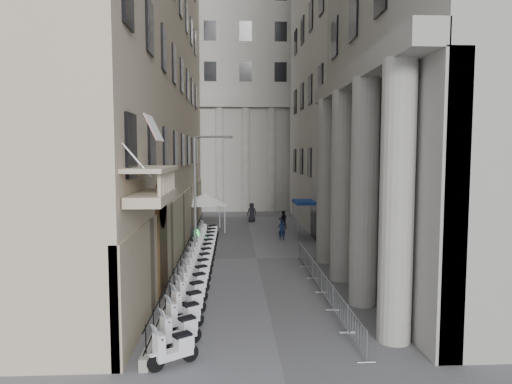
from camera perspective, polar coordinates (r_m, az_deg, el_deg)
far_building at (r=58.28m, az=-1.46°, el=12.99°), size 22.00×10.00×30.00m
iron_fence at (r=28.62m, az=-8.53°, el=-8.85°), size 0.30×28.00×1.40m
blue_awning at (r=36.75m, az=6.02°, el=-5.76°), size 1.60×3.00×3.00m
flag at (r=16.34m, az=-12.10°, el=-19.66°), size 1.00×1.40×8.20m
scooter_0 at (r=15.72m, az=-10.19°, el=-20.66°), size 1.48×1.24×1.50m
scooter_1 at (r=17.05m, az=-9.54°, el=-18.54°), size 1.48×1.24×1.50m
scooter_2 at (r=18.41m, az=-8.99°, el=-16.73°), size 1.48×1.24×1.50m
scooter_3 at (r=19.78m, az=-8.53°, el=-15.16°), size 1.48×1.24×1.50m
scooter_4 at (r=21.16m, az=-8.13°, el=-13.80°), size 1.48×1.24×1.50m
scooter_5 at (r=22.56m, az=-7.79°, el=-12.61°), size 1.48×1.24×1.50m
scooter_6 at (r=23.97m, az=-7.48°, el=-11.55°), size 1.48×1.24×1.50m
scooter_7 at (r=25.38m, az=-7.22°, el=-10.62°), size 1.48×1.24×1.50m
scooter_8 at (r=26.80m, az=-6.98°, el=-9.78°), size 1.48×1.24×1.50m
scooter_9 at (r=28.22m, az=-6.77°, el=-9.02°), size 1.48×1.24×1.50m
scooter_10 at (r=29.66m, az=-6.58°, el=-8.34°), size 1.48×1.24×1.50m
scooter_11 at (r=31.09m, az=-6.41°, el=-7.72°), size 1.48×1.24×1.50m
scooter_12 at (r=32.53m, az=-6.25°, el=-7.16°), size 1.48×1.24×1.50m
scooter_13 at (r=33.97m, az=-6.11°, el=-6.64°), size 1.48×1.24×1.50m
scooter_14 at (r=35.41m, az=-5.98°, el=-6.17°), size 1.48×1.24×1.50m
scooter_15 at (r=36.86m, az=-5.86°, el=-5.73°), size 1.48×1.24×1.50m
barrier_0 at (r=17.15m, az=12.44°, el=-18.45°), size 0.60×2.40×1.10m
barrier_1 at (r=19.39m, az=10.41°, el=-15.60°), size 0.60×2.40×1.10m
barrier_2 at (r=21.70m, az=8.84°, el=-13.34°), size 0.60×2.40×1.10m
barrier_3 at (r=24.04m, az=7.60°, el=-11.50°), size 0.60×2.40×1.10m
barrier_4 at (r=26.41m, az=6.60°, el=-9.99°), size 0.60×2.40×1.10m
barrier_5 at (r=28.80m, az=5.77°, el=-8.73°), size 0.60×2.40×1.10m
security_tent at (r=39.65m, az=-5.94°, el=-0.88°), size 4.13×4.13×3.36m
street_lamp at (r=28.42m, az=-7.11°, el=0.55°), size 2.43×1.07×7.82m
info_kiosk at (r=32.26m, az=-7.68°, el=-5.77°), size 0.48×0.81×1.64m
pedestrian_a at (r=35.73m, az=3.24°, el=-4.75°), size 0.66×0.52×1.60m
pedestrian_b at (r=41.25m, az=3.39°, el=-3.45°), size 0.80×0.63×1.61m
pedestrian_c at (r=44.80m, az=-0.53°, el=-2.58°), size 1.02×0.74×1.91m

